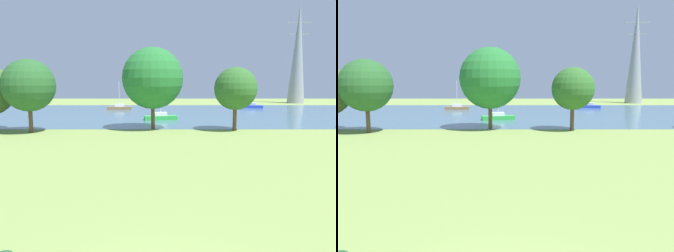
{
  "view_description": "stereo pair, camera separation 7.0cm",
  "coord_description": "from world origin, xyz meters",
  "views": [
    {
      "loc": [
        0.24,
        -7.05,
        5.48
      ],
      "look_at": [
        0.26,
        15.47,
        2.4
      ],
      "focal_mm": 34.06,
      "sensor_mm": 36.0,
      "label": 1
    },
    {
      "loc": [
        0.31,
        -7.05,
        5.48
      ],
      "look_at": [
        0.26,
        15.47,
        2.4
      ],
      "focal_mm": 34.06,
      "sensor_mm": 36.0,
      "label": 2
    }
  ],
  "objects": [
    {
      "name": "sailboat_blue",
      "position": [
        18.36,
        61.78,
        0.46
      ],
      "size": [
        5.02,
        3.04,
        6.45
      ],
      "color": "blue",
      "rests_on": "water_surface"
    },
    {
      "name": "sailboat_brown",
      "position": [
        -9.62,
        57.38,
        0.45
      ],
      "size": [
        4.85,
        1.67,
        5.84
      ],
      "color": "brown",
      "rests_on": "water_surface"
    },
    {
      "name": "tree_west_far",
      "position": [
        -1.54,
        30.27,
        5.96
      ],
      "size": [
        7.14,
        7.14,
        9.54
      ],
      "color": "brown",
      "rests_on": "ground"
    },
    {
      "name": "tree_west_near",
      "position": [
        -14.8,
        27.55,
        5.15
      ],
      "size": [
        5.66,
        5.66,
        7.99
      ],
      "color": "brown",
      "rests_on": "ground"
    },
    {
      "name": "sailboat_green",
      "position": [
        -0.86,
        39.7,
        0.45
      ],
      "size": [
        4.99,
        2.36,
        6.23
      ],
      "color": "green",
      "rests_on": "water_surface"
    },
    {
      "name": "ground_plane",
      "position": [
        0.0,
        22.0,
        0.0
      ],
      "size": [
        160.0,
        160.0,
        0.0
      ],
      "primitive_type": "plane",
      "color": "#7F994C"
    },
    {
      "name": "water_surface",
      "position": [
        0.0,
        50.0,
        0.01
      ],
      "size": [
        140.0,
        40.0,
        0.02
      ],
      "primitive_type": "cube",
      "color": "slate",
      "rests_on": "ground"
    },
    {
      "name": "tree_east_far",
      "position": [
        7.85,
        29.04,
        4.78
      ],
      "size": [
        4.84,
        4.84,
        7.21
      ],
      "color": "brown",
      "rests_on": "ground"
    },
    {
      "name": "electricity_pylon",
      "position": [
        34.39,
        78.32,
        13.1
      ],
      "size": [
        6.4,
        4.4,
        26.17
      ],
      "color": "gray",
      "rests_on": "ground"
    }
  ]
}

